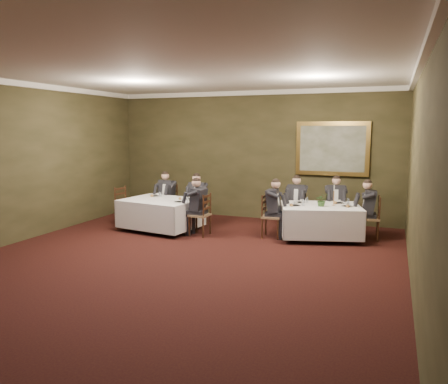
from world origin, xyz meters
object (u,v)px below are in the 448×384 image
Objects in this scene: chair_main_endleft at (271,225)px; candlestick at (334,197)px; diner_main_backleft at (296,209)px; chair_sec_backright at (198,214)px; diner_main_endright at (370,217)px; diner_main_endleft at (272,215)px; diner_main_backright at (335,209)px; centerpiece at (322,200)px; diner_sec_backleft at (168,203)px; painting at (332,149)px; chair_main_endright at (370,227)px; table_main at (320,219)px; chair_main_backleft at (296,218)px; diner_sec_endright at (200,214)px; chair_sec_endleft at (126,214)px; chair_sec_backleft at (168,211)px; chair_sec_endright at (200,223)px; chair_main_backright at (335,218)px; table_second at (161,212)px; diner_sec_backright at (198,206)px.

candlestick reaches higher than chair_main_endleft.
diner_main_backleft is 2.53m from chair_sec_backright.
chair_main_endleft is 0.74× the size of diner_main_endright.
diner_main_endright is (2.11, 0.61, 0.00)m from diner_main_endleft.
diner_main_backright reaches higher than centerpiece.
painting is (4.14, 1.23, 1.46)m from diner_sec_backleft.
centerpiece is (-1.03, -0.43, 0.63)m from chair_main_endright.
painting is (0.00, 1.63, 1.53)m from table_main.
diner_main_backleft is at bearing 157.12° from diner_main_endleft.
diner_main_endleft reaches higher than centerpiece.
chair_sec_backright is (-2.48, -0.46, 0.00)m from chair_main_backleft.
centerpiece is at bearing -75.04° from diner_sec_endright.
diner_main_endleft reaches higher than chair_main_endright.
chair_sec_endleft is 0.54× the size of painting.
diner_main_endright is at bearing -51.60° from painting.
candlestick is (1.32, 0.42, 0.43)m from diner_main_endleft.
painting is (-0.04, 1.75, 1.06)m from centerpiece.
diner_main_backright is 1.35× the size of chair_sec_backleft.
table_main is 2.05× the size of chair_main_endleft.
chair_sec_endright is at bearing 149.20° from diner_sec_backleft.
diner_sec_endright reaches higher than chair_main_backright.
diner_main_endleft is at bearing 101.29° from diner_main_endright.
chair_main_endleft is (-1.27, -1.29, -0.23)m from diner_main_backright.
chair_main_endleft is (-0.36, -1.04, 0.00)m from chair_main_backleft.
table_second is 2.74m from chair_main_endleft.
diner_main_backleft is 2.78× the size of candlestick.
chair_sec_endright is at bearing 100.73° from diner_main_endright.
diner_main_endright is (1.05, 0.31, 0.06)m from table_main.
chair_sec_backleft is at bearing 2.35° from chair_main_backleft.
centerpiece is (4.96, 0.29, 0.63)m from chair_sec_endleft.
candlestick is (0.07, -0.87, 0.43)m from diner_main_backright.
diner_main_endleft is 2.65m from painting.
diner_main_endleft is (0.01, 0.00, 0.23)m from chair_main_endleft.
diner_sec_endright reaches higher than table_second.
chair_sec_backright is (-4.25, -0.03, 0.00)m from chair_main_endright.
chair_sec_endright is (0.52, -1.01, 0.00)m from chair_sec_backright.
table_main is at bearing 66.44° from chair_main_backright.
painting is (-1.05, 1.33, 1.46)m from diner_main_endright.
centerpiece is at bearing -71.65° from table_main.
diner_main_endleft and diner_sec_backright have the same top height.
diner_sec_backright is at bearing 178.53° from diner_sec_backleft.
chair_main_backleft and chair_sec_backright have the same top height.
table_main is 1.04× the size of table_second.
diner_main_backleft is 3.46m from chair_sec_backleft.
diner_main_endleft is 1.35× the size of chair_sec_endright.
chair_main_endleft is 1.68m from diner_sec_endright.
diner_main_backleft is 4.38m from chair_sec_endleft.
chair_sec_backright is at bearing -156.86° from painting.
diner_main_backleft is at bearing 22.72° from table_second.
painting is at bearing -84.72° from chair_main_backright.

